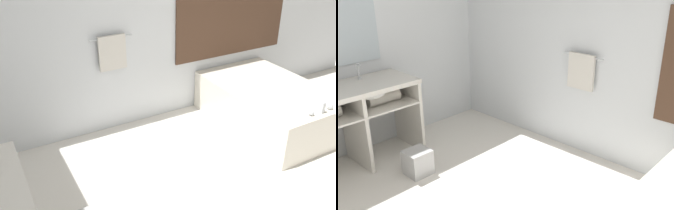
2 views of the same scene
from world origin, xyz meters
The scene contains 4 objects.
wall_back_with_blinds centered at (0.05, 2.23, 1.34)m, with size 7.40×0.13×2.70m.
vanity_counter centered at (-1.87, 0.27, 0.65)m, with size 0.63×1.35×0.91m.
sink_faucet centered at (-2.05, 0.45, 0.99)m, with size 0.09×0.04×0.18m.
waste_bin centered at (-1.24, 0.57, 0.14)m, with size 0.25×0.25×0.27m.
Camera 2 is at (1.80, -1.32, 2.13)m, focal length 40.00 mm.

